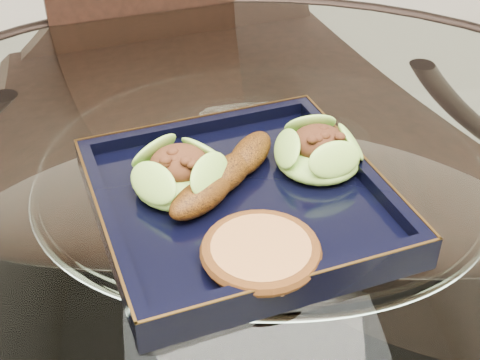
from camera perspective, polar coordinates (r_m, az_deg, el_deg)
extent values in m
cylinder|color=white|center=(0.67, 1.68, -2.73)|extent=(1.10, 1.10, 0.01)
torus|color=black|center=(0.67, 1.68, -2.73)|extent=(1.13, 1.13, 0.02)
cylinder|color=black|center=(1.19, 12.35, -7.20)|extent=(0.04, 0.04, 0.75)
cylinder|color=black|center=(1.14, -15.58, -10.17)|extent=(0.04, 0.04, 0.75)
cube|color=black|center=(1.09, -1.32, -1.71)|extent=(0.53, 0.53, 0.04)
cylinder|color=black|center=(1.38, -11.56, -7.34)|extent=(0.03, 0.03, 0.49)
cylinder|color=black|center=(1.45, 3.66, -3.89)|extent=(0.03, 0.03, 0.49)
cube|color=black|center=(0.65, 0.00, -2.13)|extent=(0.32, 0.32, 0.02)
ellipsoid|color=#72AA31|center=(0.65, -5.14, 0.35)|extent=(0.12, 0.12, 0.03)
ellipsoid|color=#67AD32|center=(0.68, 6.69, 2.25)|extent=(0.11, 0.11, 0.03)
ellipsoid|color=#5F300A|center=(0.65, -1.15, 0.51)|extent=(0.13, 0.14, 0.03)
cylinder|color=#B3703B|center=(0.57, 1.79, -6.26)|extent=(0.12, 0.12, 0.02)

